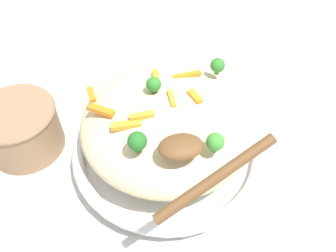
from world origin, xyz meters
name	(u,v)px	position (x,y,z in m)	size (l,w,h in m)	color
ground_plane	(168,158)	(0.00, 0.00, 0.00)	(2.40, 2.40, 0.00)	beige
serving_bowl	(168,150)	(0.00, 0.00, 0.02)	(0.31, 0.31, 0.04)	silver
pasta_mound	(168,124)	(0.00, 0.00, 0.09)	(0.26, 0.26, 0.10)	beige
carrot_piece_0	(171,96)	(0.01, 0.00, 0.14)	(0.03, 0.01, 0.01)	orange
carrot_piece_1	(195,97)	(0.04, 0.00, 0.14)	(0.03, 0.01, 0.01)	orange
carrot_piece_2	(142,116)	(-0.04, -0.02, 0.14)	(0.03, 0.01, 0.01)	orange
carrot_piece_3	(101,110)	(-0.09, 0.00, 0.13)	(0.04, 0.01, 0.01)	orange
carrot_piece_4	(91,94)	(-0.11, 0.03, 0.13)	(0.03, 0.01, 0.01)	orange
carrot_piece_5	(156,77)	(-0.01, 0.05, 0.13)	(0.03, 0.01, 0.01)	orange
carrot_piece_6	(187,75)	(0.04, 0.05, 0.13)	(0.04, 0.01, 0.01)	orange
carrot_piece_7	(126,125)	(-0.06, -0.03, 0.13)	(0.04, 0.01, 0.01)	orange
broccoli_floret_0	(218,66)	(0.08, 0.05, 0.14)	(0.02, 0.02, 0.03)	#296820
broccoli_floret_1	(154,85)	(-0.02, 0.02, 0.15)	(0.02, 0.02, 0.03)	#296820
broccoli_floret_2	(215,142)	(0.04, -0.09, 0.15)	(0.02, 0.02, 0.03)	#377928
broccoli_floret_3	(137,141)	(-0.05, -0.07, 0.15)	(0.02, 0.02, 0.03)	#205B1C
serving_spoon	(191,157)	(0.01, -0.11, 0.15)	(0.14, 0.12, 0.07)	brown
companion_bowl	(20,127)	(-0.23, 0.07, 0.05)	(0.13, 0.13, 0.09)	#8C6B4C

